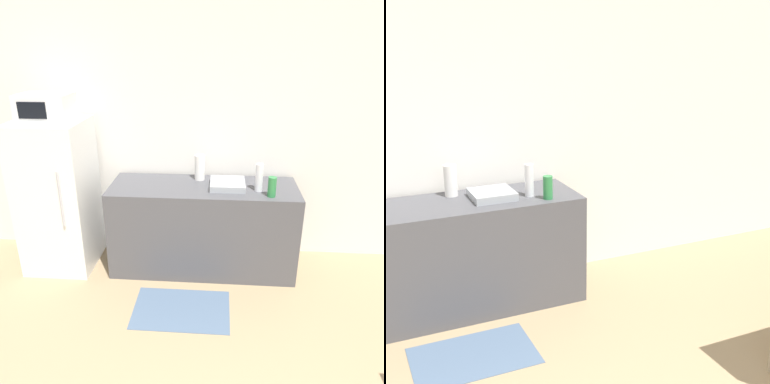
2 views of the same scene
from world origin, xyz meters
TOP-DOWN VIEW (x-y plane):
  - wall_back at (0.00, 3.29)m, footprint 8.00×0.06m
  - refrigerator at (-1.56, 2.87)m, footprint 0.66×0.69m
  - microwave at (-1.56, 2.87)m, footprint 0.46×0.35m
  - counter at (-0.11, 2.91)m, footprint 1.82×0.65m
  - sink_basin at (0.12, 2.90)m, footprint 0.33×0.34m
  - bottle_tall at (0.40, 2.83)m, footprint 0.07×0.07m
  - bottle_short at (0.51, 2.69)m, footprint 0.08×0.08m
  - paper_towel_roll at (-0.16, 3.09)m, footprint 0.10×0.10m
  - kitchen_rug at (-0.26, 2.18)m, footprint 0.84×0.56m

SIDE VIEW (x-z plane):
  - kitchen_rug at x=-0.26m, z-range 0.00..0.01m
  - counter at x=-0.11m, z-range 0.00..0.89m
  - refrigerator at x=-1.56m, z-range 0.00..1.51m
  - sink_basin at x=0.12m, z-range 0.89..0.95m
  - bottle_short at x=0.51m, z-range 0.89..1.07m
  - paper_towel_roll at x=-0.16m, z-range 0.89..1.14m
  - bottle_tall at x=0.40m, z-range 0.89..1.15m
  - wall_back at x=0.00m, z-range 0.00..2.60m
  - microwave at x=-1.56m, z-range 1.51..1.75m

